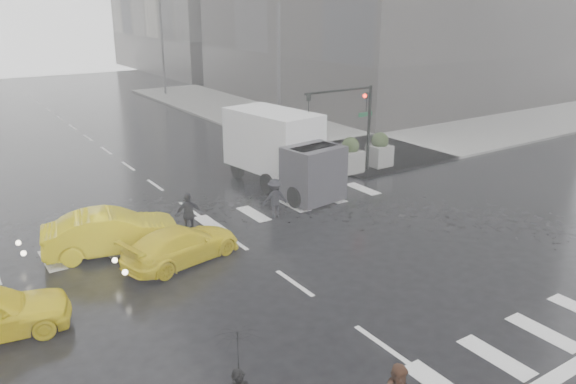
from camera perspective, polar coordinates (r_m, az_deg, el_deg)
ground at (r=17.92m, az=0.67°, el=-9.24°), size 120.00×120.00×0.00m
sidewalk_ne at (r=42.56m, az=9.21°, el=7.21°), size 35.00×35.00×0.15m
road_markings at (r=17.92m, az=0.67°, el=-9.23°), size 18.00×48.00×0.01m
traffic_signal_pole at (r=28.15m, az=6.75°, el=7.99°), size 4.45×0.42×4.50m
street_lamp_near at (r=37.00m, az=-1.12°, el=13.37°), size 2.15×0.22×9.00m
street_lamp_far at (r=54.88m, az=-12.82°, el=14.68°), size 2.15×0.22×9.00m
planter_west at (r=27.59m, az=3.12°, el=3.10°), size 1.10×1.10×1.80m
planter_mid at (r=28.79m, az=6.32°, el=3.68°), size 1.10×1.10×1.80m
planter_east at (r=30.07m, az=9.26°, el=4.20°), size 1.10×1.10×1.80m
pedestrian_black at (r=11.56m, az=-5.02°, el=-17.09°), size 1.16×1.17×2.43m
pedestrian_far_a at (r=21.41m, az=-10.01°, el=-2.25°), size 1.14×0.92×1.68m
pedestrian_far_b at (r=22.89m, az=-1.36°, el=-0.64°), size 1.14×0.76×1.63m
taxi_mid at (r=20.66m, az=-17.46°, el=-3.89°), size 4.87×2.51×1.53m
taxi_rear at (r=19.42m, az=-10.74°, el=-5.27°), size 4.03×2.52×1.23m
box_truck at (r=26.34m, az=-0.49°, el=4.40°), size 2.49×6.65×3.53m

